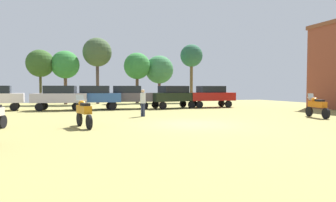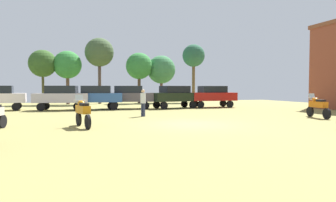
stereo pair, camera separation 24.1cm
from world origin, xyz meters
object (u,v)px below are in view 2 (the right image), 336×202
Objects in this scene: tree_4 at (43,64)px; tree_5 at (194,56)px; motorcycle_2 at (318,106)px; tree_7 at (161,70)px; car_6 at (97,96)px; person_1 at (143,101)px; car_4 at (62,96)px; car_2 at (175,95)px; car_3 at (129,95)px; motorcycle_7 at (83,112)px; tree_2 at (99,53)px; tree_6 at (67,65)px; car_5 at (212,95)px; tree_1 at (139,66)px.

tree_5 is at bearing 3.18° from tree_4.
tree_5 is (0.43, 21.46, 5.18)m from motorcycle_2.
tree_4 is at bearing -176.85° from tree_7.
person_1 is at bearing -152.09° from car_6.
person_1 is at bearing -135.26° from car_4.
car_2 and car_3 have the same top height.
tree_2 reaches higher than motorcycle_7.
tree_7 reaches higher than motorcycle_7.
car_5 is at bearing -35.84° from tree_6.
motorcycle_2 is 10.74m from person_1.
motorcycle_2 is 21.84m from tree_7.
motorcycle_2 is 1.30× the size of person_1.
car_3 is 0.75× the size of tree_1.
car_5 is at bearing -31.24° from tree_4.
tree_4 reaches higher than tree_6.
motorcycle_2 is 24.05m from tree_2.
car_4 is (-5.49, -0.18, 0.00)m from car_3.
tree_7 is at bearing -31.23° from car_6.
tree_5 is (12.88, 10.37, 4.73)m from car_6.
car_3 is 0.76× the size of tree_4.
car_5 and car_6 have the same top height.
tree_6 is (-3.48, -0.04, -1.48)m from tree_2.
tree_5 reaches higher than tree_7.
motorcycle_7 is 1.22× the size of person_1.
tree_6 is (-13.16, 9.51, 3.19)m from car_5.
motorcycle_7 reaches higher than motorcycle_2.
person_1 is (-0.27, -7.35, -0.16)m from car_3.
tree_2 is at bearing 69.23° from motorcycle_7.
tree_5 reaches higher than tree_4.
tree_1 is 0.80× the size of tree_2.
motorcycle_7 is at bearing -96.02° from tree_2.
car_4 is 1.00× the size of car_6.
car_3 is at bearing -49.25° from tree_4.
motorcycle_2 is 18.84m from car_4.
tree_2 is 7.81m from tree_7.
car_4 is at bearing 178.65° from person_1.
car_6 is (-2.74, -0.22, 0.00)m from car_3.
tree_6 is (0.17, 9.29, 3.19)m from car_4.
car_2 is 6.81m from car_6.
car_4 is (-9.54, 0.44, 0.00)m from car_2.
tree_6 is (2.56, -0.03, -0.10)m from tree_4.
car_5 is at bearing -63.27° from tree_1.
tree_6 is (-5.05, 16.46, 3.36)m from person_1.
motorcycle_2 is 27.24m from tree_4.
tree_6 is at bearing 24.16° from car_6.
motorcycle_7 is 12.41m from car_3.
tree_1 is at bearing 132.11° from person_1.
tree_2 reaches higher than car_5.
car_4 is 0.76× the size of tree_6.
tree_6 is at bearing -0.68° from tree_4.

